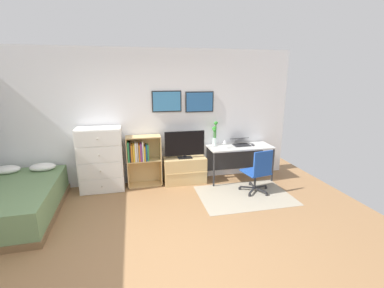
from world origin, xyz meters
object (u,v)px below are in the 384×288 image
at_px(tv_stand, 185,170).
at_px(television, 185,145).
at_px(office_chair, 259,170).
at_px(wine_glass, 225,142).
at_px(desk, 238,151).
at_px(computer_mouse, 253,145).
at_px(dresser, 101,160).
at_px(bookshelf, 141,157).
at_px(bed, 12,202).
at_px(bamboo_vase, 215,133).
at_px(laptop, 241,142).

distance_m(tv_stand, television, 0.55).
bearing_deg(office_chair, wine_glass, 114.93).
distance_m(desk, office_chair, 0.82).
bearing_deg(computer_mouse, desk, 161.89).
xyz_separation_m(dresser, desk, (2.81, 0.01, -0.02)).
xyz_separation_m(desk, wine_glass, (-0.38, -0.17, 0.27)).
bearing_deg(television, dresser, 179.75).
bearing_deg(office_chair, bookshelf, 147.45).
bearing_deg(bookshelf, bed, -157.80).
distance_m(television, bamboo_vase, 0.71).
height_order(television, computer_mouse, television).
relative_size(tv_stand, laptop, 2.23).
relative_size(tv_stand, bamboo_vase, 1.67).
height_order(dresser, bookshelf, dresser).
bearing_deg(bookshelf, tv_stand, -3.18).
xyz_separation_m(television, bamboo_vase, (0.67, 0.13, 0.18)).
xyz_separation_m(television, computer_mouse, (1.46, -0.07, -0.07)).
bearing_deg(bed, dresser, 29.36).
height_order(laptop, computer_mouse, laptop).
bearing_deg(bookshelf, laptop, -0.26).
relative_size(office_chair, laptop, 2.23).
xyz_separation_m(bed, desk, (4.10, 0.78, 0.34)).
height_order(bed, wine_glass, wine_glass).
xyz_separation_m(bed, bookshelf, (2.04, 0.83, 0.35)).
relative_size(television, wine_glass, 4.52).
xyz_separation_m(dresser, bamboo_vase, (2.31, 0.13, 0.38)).
distance_m(tv_stand, laptop, 1.34).
bearing_deg(office_chair, tv_stand, 136.55).
relative_size(computer_mouse, bamboo_vase, 0.20).
bearing_deg(dresser, bed, -149.06).
bearing_deg(desk, dresser, -179.77).
bearing_deg(bed, bamboo_vase, 12.42).
relative_size(bed, laptop, 5.19).
bearing_deg(bookshelf, office_chair, -21.96).
xyz_separation_m(bed, bamboo_vase, (3.59, 0.90, 0.74)).
xyz_separation_m(office_chair, bamboo_vase, (-0.58, 0.92, 0.54)).
height_order(bookshelf, computer_mouse, bookshelf).
relative_size(tv_stand, office_chair, 1.00).
relative_size(dresser, desk, 0.92).
xyz_separation_m(bed, tv_stand, (2.92, 0.79, 0.01)).
bearing_deg(tv_stand, television, -90.00).
bearing_deg(tv_stand, wine_glass, -12.06).
relative_size(dresser, television, 1.53).
height_order(television, bamboo_vase, bamboo_vase).
bearing_deg(computer_mouse, tv_stand, 176.22).
bearing_deg(dresser, tv_stand, 0.53).
bearing_deg(wine_glass, television, 169.49).
relative_size(bamboo_vase, wine_glass, 2.87).
height_order(desk, bamboo_vase, bamboo_vase).
relative_size(bookshelf, television, 1.26).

